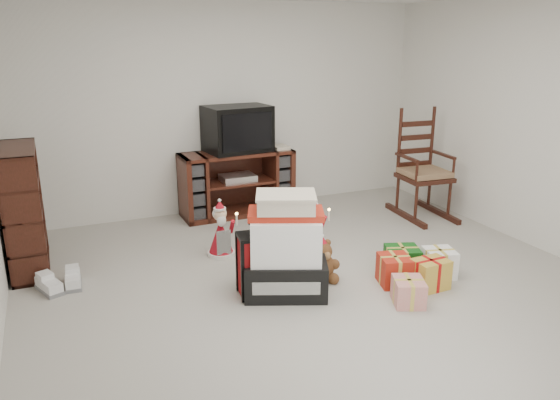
% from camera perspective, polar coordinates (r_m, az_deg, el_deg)
% --- Properties ---
extents(room, '(5.01, 5.01, 2.51)m').
position_cam_1_polar(room, '(4.44, 4.46, 5.53)').
color(room, '#A8A49A').
rests_on(room, ground).
extents(tv_stand, '(1.36, 0.51, 0.77)m').
position_cam_1_polar(tv_stand, '(6.64, -4.51, 1.79)').
color(tv_stand, '#431E13').
rests_on(tv_stand, floor).
extents(bookshelf, '(0.32, 0.95, 1.16)m').
position_cam_1_polar(bookshelf, '(5.56, -25.16, -1.08)').
color(bookshelf, '#3D1710').
rests_on(bookshelf, floor).
extents(rocking_chair, '(0.60, 0.92, 1.34)m').
position_cam_1_polar(rocking_chair, '(6.78, 14.49, 2.21)').
color(rocking_chair, '#3D1710').
rests_on(rocking_chair, floor).
extents(gift_pile, '(0.82, 0.72, 0.86)m').
position_cam_1_polar(gift_pile, '(4.60, 0.60, -5.37)').
color(gift_pile, black).
rests_on(gift_pile, floor).
extents(red_suitcase, '(0.45, 0.27, 0.64)m').
position_cam_1_polar(red_suitcase, '(4.61, -1.63, -6.68)').
color(red_suitcase, maroon).
rests_on(red_suitcase, floor).
extents(stocking, '(0.34, 0.23, 0.67)m').
position_cam_1_polar(stocking, '(4.66, 1.96, -5.66)').
color(stocking, '#0C721E').
rests_on(stocking, floor).
extents(teddy_bear, '(0.26, 0.23, 0.38)m').
position_cam_1_polar(teddy_bear, '(4.91, 4.32, -6.58)').
color(teddy_bear, brown).
rests_on(teddy_bear, floor).
extents(santa_figurine, '(0.28, 0.27, 0.58)m').
position_cam_1_polar(santa_figurine, '(5.54, 3.32, -3.13)').
color(santa_figurine, '#AB1220').
rests_on(santa_figurine, floor).
extents(mrs_claus_figurine, '(0.28, 0.26, 0.57)m').
position_cam_1_polar(mrs_claus_figurine, '(5.45, -6.22, -3.59)').
color(mrs_claus_figurine, '#AB1220').
rests_on(mrs_claus_figurine, floor).
extents(sneaker_pair, '(0.40, 0.34, 0.11)m').
position_cam_1_polar(sneaker_pair, '(5.15, -21.89, -8.04)').
color(sneaker_pair, white).
rests_on(sneaker_pair, floor).
extents(gift_cluster, '(0.80, 0.90, 0.27)m').
position_cam_1_polar(gift_cluster, '(4.99, 14.09, -7.03)').
color(gift_cluster, '#AE2513').
rests_on(gift_cluster, floor).
extents(crt_television, '(0.79, 0.62, 0.54)m').
position_cam_1_polar(crt_television, '(6.54, -4.47, 7.43)').
color(crt_television, black).
rests_on(crt_television, tv_stand).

